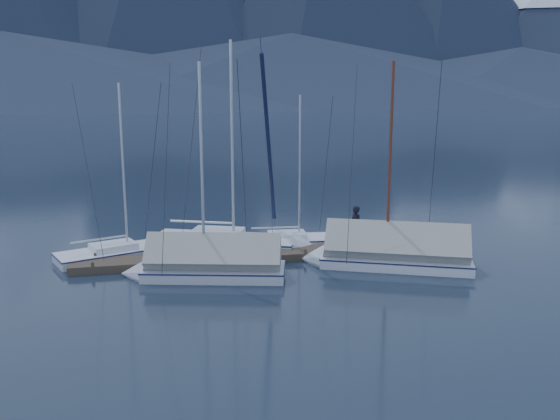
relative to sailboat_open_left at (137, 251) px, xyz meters
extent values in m
plane|color=black|center=(6.27, -4.02, -0.15)|extent=(1000.00, 1000.00, 0.00)
cone|color=#475675|center=(46.27, 425.98, 69.85)|extent=(330.00, 330.00, 140.00)
cone|color=#475675|center=(186.27, 440.98, 62.35)|extent=(308.00, 308.00, 125.00)
cone|color=#475675|center=(326.27, 420.98, 57.35)|extent=(286.00, 286.00, 115.00)
cone|color=#192133|center=(-58.73, 290.98, 44.85)|extent=(171.00, 171.00, 90.00)
cone|color=#192133|center=(171.27, 295.98, 49.85)|extent=(182.40, 182.40, 100.00)
cone|color=#192133|center=(-53.73, 235.98, 14.85)|extent=(416.00, 416.00, 30.00)
cone|color=#192133|center=(66.27, 240.98, 15.85)|extent=(390.00, 390.00, 32.00)
cone|color=#192133|center=(186.27, 245.98, 13.85)|extent=(364.00, 364.00, 28.00)
cube|color=#382D23|center=(6.27, -2.02, 0.02)|extent=(18.00, 1.50, 0.34)
cube|color=black|center=(0.27, -2.02, -0.20)|extent=(3.00, 1.30, 0.30)
cube|color=black|center=(6.27, -2.02, -0.20)|extent=(3.00, 1.30, 0.30)
cube|color=black|center=(12.27, -2.02, -0.20)|extent=(3.00, 1.30, 0.30)
cylinder|color=#382D23|center=(-1.73, -1.32, 0.20)|extent=(0.12, 0.12, 0.35)
cylinder|color=#382D23|center=(-1.73, -2.72, 0.20)|extent=(0.12, 0.12, 0.35)
cylinder|color=#382D23|center=(1.27, -1.32, 0.20)|extent=(0.12, 0.12, 0.35)
cylinder|color=#382D23|center=(1.27, -2.72, 0.20)|extent=(0.12, 0.12, 0.35)
cylinder|color=#382D23|center=(4.27, -1.32, 0.20)|extent=(0.12, 0.12, 0.35)
cylinder|color=#382D23|center=(4.27, -2.72, 0.20)|extent=(0.12, 0.12, 0.35)
cylinder|color=#382D23|center=(7.27, -1.32, 0.20)|extent=(0.12, 0.12, 0.35)
cylinder|color=#382D23|center=(7.27, -2.72, 0.20)|extent=(0.12, 0.12, 0.35)
cylinder|color=#382D23|center=(10.27, -1.32, 0.20)|extent=(0.12, 0.12, 0.35)
cylinder|color=#382D23|center=(10.27, -2.72, 0.20)|extent=(0.12, 0.12, 0.35)
cylinder|color=#382D23|center=(13.27, -1.32, 0.20)|extent=(0.12, 0.12, 0.35)
cylinder|color=#382D23|center=(13.27, -2.72, 0.20)|extent=(0.12, 0.12, 0.35)
cube|color=silver|center=(-0.76, -0.29, -0.04)|extent=(5.76, 3.66, 0.60)
cube|color=silver|center=(-0.76, -0.29, -0.31)|extent=(4.70, 2.60, 0.27)
cube|color=navy|center=(-0.76, -0.29, 0.22)|extent=(5.82, 3.70, 0.05)
cone|color=silver|center=(2.18, 0.84, -0.04)|extent=(1.56, 1.99, 1.75)
cube|color=silver|center=(-1.02, -0.39, 0.40)|extent=(2.25, 1.88, 0.27)
cylinder|color=#B2B7BF|center=(-0.42, -0.16, 3.91)|extent=(0.11, 0.11, 7.30)
cylinder|color=#B2B7BF|center=(-1.61, -0.62, 0.81)|extent=(2.33, 0.96, 0.08)
cylinder|color=#26262B|center=(0.86, 0.33, 3.91)|extent=(1.01, 2.58, 7.30)
cube|color=silver|center=(4.08, 0.37, -0.01)|extent=(7.18, 4.71, 0.75)
cube|color=silver|center=(4.08, 0.37, -0.35)|extent=(5.84, 3.38, 0.34)
cube|color=#182D48|center=(4.08, 0.37, 0.31)|extent=(7.25, 4.76, 0.07)
cone|color=silver|center=(7.70, -1.13, -0.01)|extent=(1.99, 2.50, 2.18)
cube|color=silver|center=(3.76, 0.50, 0.53)|extent=(2.82, 2.39, 0.34)
cylinder|color=#B2B7BF|center=(4.50, 0.20, 4.91)|extent=(0.14, 0.14, 9.10)
cylinder|color=#B2B7BF|center=(3.03, 0.81, 1.05)|extent=(2.88, 1.27, 0.10)
cylinder|color=#26262B|center=(6.07, -0.46, 4.91)|extent=(1.34, 3.19, 9.11)
cube|color=silver|center=(7.35, 0.08, -0.05)|extent=(5.23, 2.15, 0.56)
cube|color=silver|center=(7.35, 0.08, -0.30)|extent=(4.40, 1.32, 0.26)
cube|color=#191643|center=(7.35, 0.08, 0.19)|extent=(5.29, 2.17, 0.05)
cone|color=silver|center=(10.27, -0.19, -0.05)|extent=(1.08, 1.71, 1.63)
cube|color=silver|center=(7.09, 0.10, 0.36)|extent=(1.88, 1.34, 0.26)
cylinder|color=#B2B7BF|center=(7.69, 0.04, 3.64)|extent=(0.10, 0.10, 6.80)
cylinder|color=#B2B7BF|center=(6.50, 0.15, 0.74)|extent=(2.29, 0.28, 0.08)
cylinder|color=#26262B|center=(8.96, -0.07, 3.64)|extent=(0.25, 2.56, 6.81)
cube|color=silver|center=(10.83, -4.35, -0.03)|extent=(6.63, 4.59, 0.67)
cube|color=silver|center=(10.83, -4.35, -0.33)|extent=(5.36, 3.29, 0.30)
cube|color=#161843|center=(10.83, -4.35, 0.26)|extent=(6.70, 4.64, 0.06)
cone|color=silver|center=(7.55, -2.88, -0.03)|extent=(1.89, 2.40, 2.14)
cylinder|color=#592819|center=(10.46, -4.18, 4.35)|extent=(0.12, 0.12, 8.09)
cylinder|color=#592819|center=(11.75, -4.76, 0.91)|extent=(2.61, 1.24, 0.09)
cylinder|color=#26262B|center=(9.03, -3.54, 4.35)|extent=(1.31, 2.89, 8.10)
cube|color=gray|center=(10.83, -4.35, 0.71)|extent=(6.36, 4.50, 2.26)
cube|color=silver|center=(3.08, -4.15, -0.03)|extent=(5.94, 3.36, 0.66)
cube|color=silver|center=(3.08, -4.15, -0.33)|extent=(4.89, 2.28, 0.30)
cube|color=#1A1C4F|center=(3.08, -4.15, 0.25)|extent=(5.99, 3.40, 0.06)
cone|color=silver|center=(-0.07, -3.33, -0.03)|extent=(1.55, 2.14, 1.92)
cylinder|color=#B2B7BF|center=(2.69, -4.05, 4.31)|extent=(0.12, 0.12, 8.02)
cylinder|color=#B2B7BF|center=(4.05, -4.41, 0.90)|extent=(2.47, 0.73, 0.09)
cylinder|color=#26262B|center=(1.34, -3.70, 4.31)|extent=(0.74, 2.74, 8.02)
cube|color=#99988F|center=(3.08, -4.15, 0.70)|extent=(5.67, 3.33, 2.04)
imported|color=black|center=(9.91, -1.85, 1.12)|extent=(0.62, 0.77, 1.85)
camera|label=1|loc=(0.65, -27.01, 7.30)|focal=38.00mm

